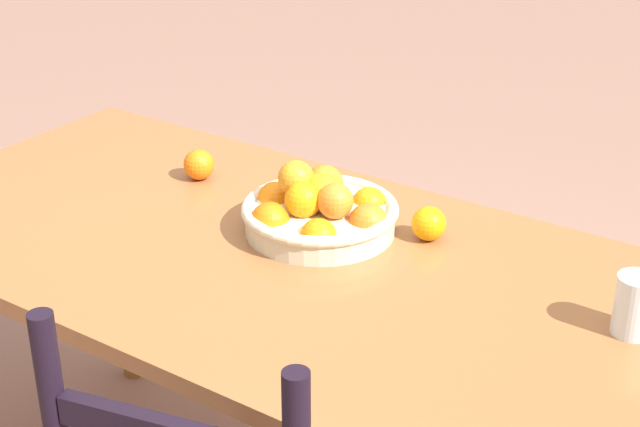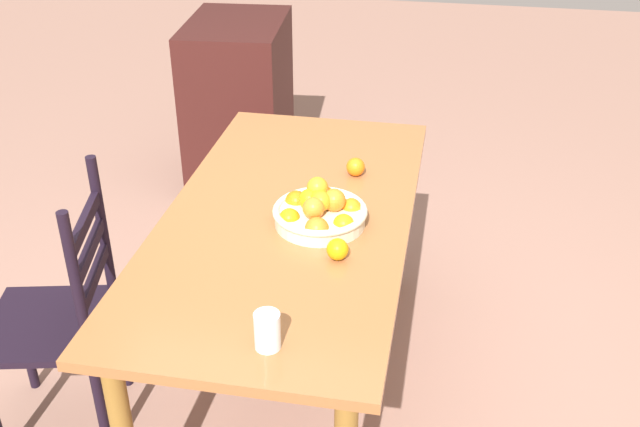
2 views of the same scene
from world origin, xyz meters
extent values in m
cube|color=#945C32|center=(0.00, 0.00, 0.76)|extent=(1.70, 0.84, 0.03)
cylinder|color=brown|center=(0.75, -0.32, 0.37)|extent=(0.06, 0.06, 0.75)
cylinder|color=beige|center=(-0.05, -0.12, 0.81)|extent=(0.30, 0.30, 0.05)
torus|color=beige|center=(-0.05, -0.12, 0.83)|extent=(0.32, 0.32, 0.02)
sphere|color=orange|center=(0.06, -0.12, 0.82)|extent=(0.08, 0.08, 0.08)
sphere|color=orange|center=(0.01, -0.03, 0.82)|extent=(0.08, 0.08, 0.08)
sphere|color=orange|center=(-0.10, -0.03, 0.82)|extent=(0.07, 0.07, 0.07)
sphere|color=orange|center=(-0.15, -0.13, 0.82)|extent=(0.08, 0.08, 0.08)
sphere|color=orange|center=(-0.11, -0.21, 0.82)|extent=(0.07, 0.07, 0.07)
sphere|color=orange|center=(0.00, -0.22, 0.82)|extent=(0.07, 0.07, 0.07)
sphere|color=orange|center=(0.00, -0.10, 0.89)|extent=(0.07, 0.07, 0.07)
sphere|color=orange|center=(-0.05, -0.13, 0.87)|extent=(0.07, 0.07, 0.07)
sphere|color=orange|center=(-0.09, -0.11, 0.86)|extent=(0.07, 0.07, 0.07)
sphere|color=orange|center=(-0.03, -0.08, 0.86)|extent=(0.07, 0.07, 0.07)
sphere|color=orange|center=(-0.05, -0.12, 0.87)|extent=(0.07, 0.07, 0.07)
sphere|color=orange|center=(-0.03, -0.17, 0.86)|extent=(0.08, 0.08, 0.08)
sphere|color=orange|center=(0.33, -0.19, 0.81)|extent=(0.07, 0.07, 0.07)
sphere|color=orange|center=(-0.24, -0.21, 0.81)|extent=(0.07, 0.07, 0.07)
cylinder|color=silver|center=(-0.69, -0.10, 0.83)|extent=(0.07, 0.07, 0.11)
camera|label=1|loc=(-1.04, 1.34, 1.67)|focal=54.71mm
camera|label=2|loc=(-2.17, -0.52, 2.08)|focal=42.12mm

